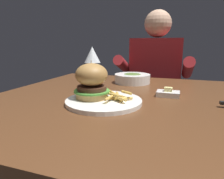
{
  "coord_description": "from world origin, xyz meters",
  "views": [
    {
      "loc": [
        0.16,
        -0.72,
        0.94
      ],
      "look_at": [
        -0.06,
        -0.07,
        0.78
      ],
      "focal_mm": 32.0,
      "sensor_mm": 36.0,
      "label": 1
    }
  ],
  "objects_px": {
    "main_plate": "(104,101)",
    "burger_sandwich": "(92,81)",
    "wine_glass": "(92,56)",
    "butter_dish": "(168,93)",
    "diner_person": "(154,95)",
    "soup_bowl": "(132,78)"
  },
  "relations": [
    {
      "from": "butter_dish",
      "to": "main_plate",
      "type": "bearing_deg",
      "value": -140.65
    },
    {
      "from": "wine_glass",
      "to": "diner_person",
      "type": "bearing_deg",
      "value": 73.98
    },
    {
      "from": "wine_glass",
      "to": "diner_person",
      "type": "relative_size",
      "value": 0.16
    },
    {
      "from": "main_plate",
      "to": "burger_sandwich",
      "type": "height_order",
      "value": "burger_sandwich"
    },
    {
      "from": "diner_person",
      "to": "burger_sandwich",
      "type": "bearing_deg",
      "value": -97.92
    },
    {
      "from": "burger_sandwich",
      "to": "soup_bowl",
      "type": "distance_m",
      "value": 0.4
    },
    {
      "from": "main_plate",
      "to": "soup_bowl",
      "type": "xyz_separation_m",
      "value": [
        0.01,
        0.39,
        0.02
      ]
    },
    {
      "from": "main_plate",
      "to": "soup_bowl",
      "type": "height_order",
      "value": "soup_bowl"
    },
    {
      "from": "burger_sandwich",
      "to": "wine_glass",
      "type": "bearing_deg",
      "value": 113.18
    },
    {
      "from": "main_plate",
      "to": "burger_sandwich",
      "type": "xyz_separation_m",
      "value": [
        -0.05,
        0.0,
        0.07
      ]
    },
    {
      "from": "soup_bowl",
      "to": "burger_sandwich",
      "type": "bearing_deg",
      "value": -98.18
    },
    {
      "from": "butter_dish",
      "to": "wine_glass",
      "type": "bearing_deg",
      "value": 177.3
    },
    {
      "from": "burger_sandwich",
      "to": "main_plate",
      "type": "bearing_deg",
      "value": -5.71
    },
    {
      "from": "wine_glass",
      "to": "butter_dish",
      "type": "relative_size",
      "value": 2.18
    },
    {
      "from": "butter_dish",
      "to": "diner_person",
      "type": "bearing_deg",
      "value": 100.62
    },
    {
      "from": "wine_glass",
      "to": "butter_dish",
      "type": "height_order",
      "value": "wine_glass"
    },
    {
      "from": "burger_sandwich",
      "to": "wine_glass",
      "type": "height_order",
      "value": "wine_glass"
    },
    {
      "from": "wine_glass",
      "to": "main_plate",
      "type": "bearing_deg",
      "value": -56.13
    },
    {
      "from": "main_plate",
      "to": "butter_dish",
      "type": "relative_size",
      "value": 3.03
    },
    {
      "from": "main_plate",
      "to": "soup_bowl",
      "type": "relative_size",
      "value": 1.43
    },
    {
      "from": "burger_sandwich",
      "to": "wine_glass",
      "type": "distance_m",
      "value": 0.21
    },
    {
      "from": "soup_bowl",
      "to": "diner_person",
      "type": "relative_size",
      "value": 0.16
    }
  ]
}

